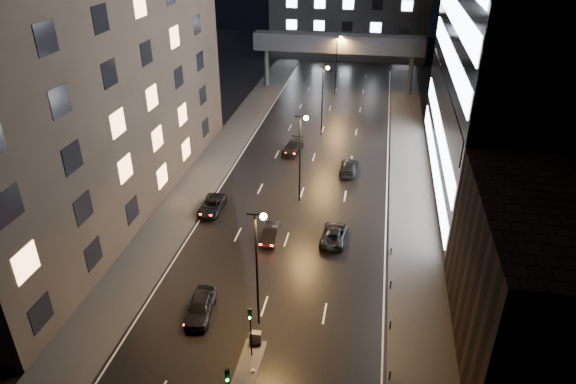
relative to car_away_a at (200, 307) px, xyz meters
The scene contains 21 objects.
ground 32.29m from the car_away_a, 81.46° to the left, with size 160.00×160.00×0.00m, color black.
sidewalk_left 28.01m from the car_away_a, 105.97° to the left, with size 5.00×110.00×0.15m, color #383533.
sidewalk_right 32.01m from the car_away_a, 57.28° to the left, with size 5.00×110.00×0.15m, color #383533.
building_left 30.58m from the car_away_a, 138.03° to the left, with size 15.00×48.00×40.00m, color #2D2319.
building_right_low 25.35m from the car_away_a, ahead, with size 10.00×18.00×12.00m, color black.
skybridge 62.56m from the car_away_a, 85.57° to the left, with size 30.00×3.00×10.00m.
median_island 7.97m from the car_away_a, 50.02° to the right, with size 1.60×8.00×0.15m, color #383533.
traffic_signal_near 6.63m from the car_away_a, 35.12° to the right, with size 0.28×0.34×4.40m.
bollard_row 15.08m from the car_away_a, ahead, with size 0.12×25.12×0.90m.
streetlight_near 7.54m from the car_away_a, ahead, with size 1.45×0.50×10.15m.
streetlight_mid_a 21.30m from the car_away_a, 76.03° to the left, with size 1.45×0.50×10.15m.
streetlight_mid_b 40.63m from the car_away_a, 82.92° to the left, with size 1.45×0.50×10.15m.
streetlight_far 60.40m from the car_away_a, 85.27° to the left, with size 1.45×0.50×10.15m.
car_away_a is the anchor object (origin of this frame).
car_away_b 12.14m from the car_away_a, 74.50° to the left, with size 1.41×4.03×1.33m, color black.
car_away_c 16.53m from the car_away_a, 104.74° to the left, with size 2.28×4.95×1.38m, color black.
car_away_d 33.12m from the car_away_a, 86.97° to the left, with size 2.02×4.98×1.44m, color black.
car_toward_a 15.85m from the car_away_a, 53.44° to the left, with size 2.34×5.06×1.41m, color black.
car_toward_b 29.84m from the car_away_a, 71.04° to the left, with size 2.10×5.17×1.50m, color black.
utility_cabinet 5.63m from the car_away_a, 24.99° to the right, with size 0.86×0.46×1.06m, color #515154.
cone_a 7.55m from the car_away_a, 42.45° to the right, with size 0.33×0.33×0.48m, color orange.
Camera 1 is at (7.78, -21.81, 28.47)m, focal length 32.00 mm.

